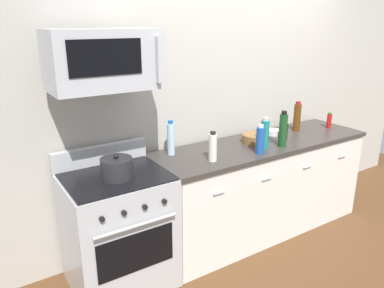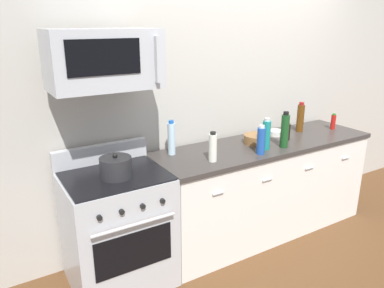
# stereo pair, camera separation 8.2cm
# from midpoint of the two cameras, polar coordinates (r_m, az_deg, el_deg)

# --- Properties ---
(ground_plane) EXTENTS (6.35, 6.35, 0.00)m
(ground_plane) POSITION_cam_midpoint_polar(r_m,az_deg,el_deg) (3.92, 11.01, -12.67)
(ground_plane) COLOR brown
(back_wall) EXTENTS (5.29, 0.10, 2.70)m
(back_wall) POSITION_cam_midpoint_polar(r_m,az_deg,el_deg) (3.74, 8.06, 8.17)
(back_wall) COLOR #B7B2A8
(back_wall) RESTS_ON ground_plane
(counter_unit) EXTENTS (2.20, 0.66, 0.92)m
(counter_unit) POSITION_cam_midpoint_polar(r_m,az_deg,el_deg) (3.71, 11.45, -6.56)
(counter_unit) COLOR silver
(counter_unit) RESTS_ON ground_plane
(range_oven) EXTENTS (0.76, 0.69, 1.07)m
(range_oven) POSITION_cam_midpoint_polar(r_m,az_deg,el_deg) (3.01, -10.50, -12.55)
(range_oven) COLOR #B7BABF
(range_oven) RESTS_ON ground_plane
(microwave) EXTENTS (0.74, 0.44, 0.40)m
(microwave) POSITION_cam_midpoint_polar(r_m,az_deg,el_deg) (2.65, -12.48, 12.54)
(microwave) COLOR #B7BABF
(bottle_sparkling_teal) EXTENTS (0.07, 0.07, 0.28)m
(bottle_sparkling_teal) POSITION_cam_midpoint_polar(r_m,az_deg,el_deg) (3.32, 11.98, 1.40)
(bottle_sparkling_teal) COLOR #197F7A
(bottle_sparkling_teal) RESTS_ON countertop_slab
(bottle_hot_sauce_red) EXTENTS (0.05, 0.05, 0.17)m
(bottle_hot_sauce_red) POSITION_cam_midpoint_polar(r_m,az_deg,el_deg) (4.17, 21.32, 3.20)
(bottle_hot_sauce_red) COLOR #B21914
(bottle_hot_sauce_red) RESTS_ON countertop_slab
(bottle_wine_amber) EXTENTS (0.07, 0.07, 0.30)m
(bottle_wine_amber) POSITION_cam_midpoint_polar(r_m,az_deg,el_deg) (3.95, 16.81, 3.87)
(bottle_wine_amber) COLOR #59330F
(bottle_wine_amber) RESTS_ON countertop_slab
(bottle_soy_sauce_dark) EXTENTS (0.06, 0.06, 0.17)m
(bottle_soy_sauce_dark) POSITION_cam_midpoint_polar(r_m,az_deg,el_deg) (3.65, 14.97, 1.84)
(bottle_soy_sauce_dark) COLOR black
(bottle_soy_sauce_dark) RESTS_ON countertop_slab
(bottle_vinegar_white) EXTENTS (0.07, 0.07, 0.25)m
(bottle_vinegar_white) POSITION_cam_midpoint_polar(r_m,az_deg,el_deg) (2.98, 3.98, -0.51)
(bottle_vinegar_white) COLOR silver
(bottle_vinegar_white) RESTS_ON countertop_slab
(bottle_soda_blue) EXTENTS (0.07, 0.07, 0.25)m
(bottle_soda_blue) POSITION_cam_midpoint_polar(r_m,az_deg,el_deg) (3.20, 11.23, 0.53)
(bottle_soda_blue) COLOR #1E4CA5
(bottle_soda_blue) RESTS_ON countertop_slab
(bottle_water_clear) EXTENTS (0.06, 0.06, 0.30)m
(bottle_water_clear) POSITION_cam_midpoint_polar(r_m,az_deg,el_deg) (3.12, -2.41, 0.86)
(bottle_water_clear) COLOR silver
(bottle_water_clear) RESTS_ON countertop_slab
(bottle_wine_green) EXTENTS (0.07, 0.07, 0.33)m
(bottle_wine_green) POSITION_cam_midpoint_polar(r_m,az_deg,el_deg) (3.41, 14.67, 2.01)
(bottle_wine_green) COLOR #19471E
(bottle_wine_green) RESTS_ON countertop_slab
(bowl_white_ceramic) EXTENTS (0.14, 0.14, 0.05)m
(bowl_white_ceramic) POSITION_cam_midpoint_polar(r_m,az_deg,el_deg) (3.78, 13.36, 1.69)
(bowl_white_ceramic) COLOR white
(bowl_white_ceramic) RESTS_ON countertop_slab
(bowl_wooden_salad) EXTENTS (0.24, 0.24, 0.08)m
(bowl_wooden_salad) POSITION_cam_midpoint_polar(r_m,az_deg,el_deg) (3.50, 10.52, 0.80)
(bowl_wooden_salad) COLOR brown
(bowl_wooden_salad) RESTS_ON countertop_slab
(stockpot) EXTENTS (0.23, 0.23, 0.18)m
(stockpot) POSITION_cam_midpoint_polar(r_m,az_deg,el_deg) (2.73, -10.73, -3.51)
(stockpot) COLOR #262628
(stockpot) RESTS_ON range_oven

